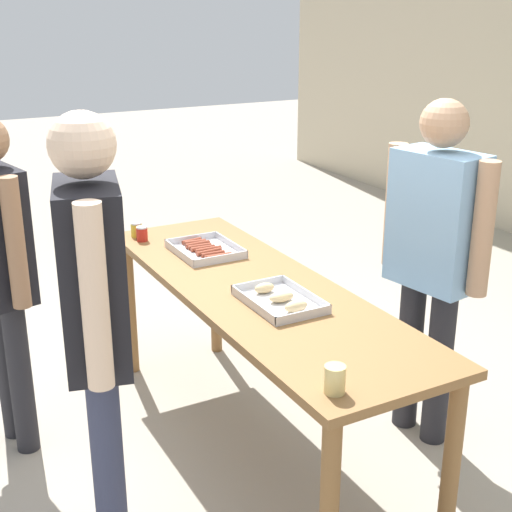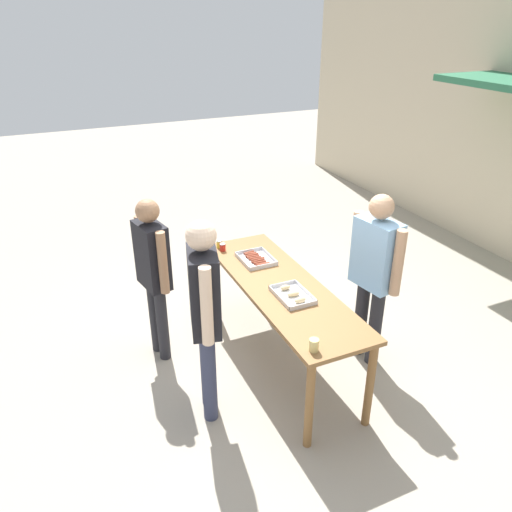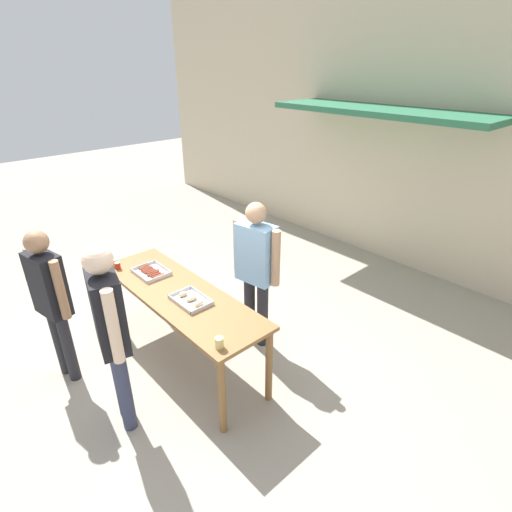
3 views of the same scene
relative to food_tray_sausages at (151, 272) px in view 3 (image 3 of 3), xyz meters
The scene contains 11 objects.
ground_plane 1.05m from the food_tray_sausages, ahead, with size 24.00×24.00×0.00m, color #A39989.
building_facade_back 4.25m from the food_tray_sausages, 82.12° to the left, with size 12.00×1.11×4.50m.
serving_table 0.57m from the food_tray_sausages, ahead, with size 2.25×0.70×0.88m.
food_tray_sausages is the anchor object (origin of this frame).
food_tray_buns 0.79m from the food_tray_sausages, ahead, with size 0.41×0.28×0.06m.
condiment_jar_mustard 0.50m from the food_tray_sausages, 152.73° to the right, with size 0.06×0.06×0.08m.
condiment_jar_ketchup 0.42m from the food_tray_sausages, 147.19° to the right, with size 0.06×0.06×0.08m.
beer_cup 1.56m from the food_tray_sausages, ahead, with size 0.08×0.08×0.10m.
person_server_behind_table 1.19m from the food_tray_sausages, 44.51° to the left, with size 0.61×0.30×1.74m.
person_customer_holding_hotdog 1.05m from the food_tray_sausages, 93.34° to the right, with size 0.54×0.28×1.67m.
person_customer_with_cup 1.26m from the food_tray_sausages, 43.28° to the right, with size 0.58×0.32×1.80m.
Camera 3 is at (3.15, -1.79, 3.05)m, focal length 28.00 mm.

